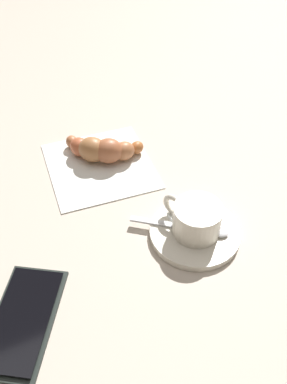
{
  "coord_description": "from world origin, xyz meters",
  "views": [
    {
      "loc": [
        0.44,
        -0.19,
        0.49
      ],
      "look_at": [
        0.01,
        0.02,
        0.01
      ],
      "focal_mm": 40.97,
      "sensor_mm": 36.0,
      "label": 1
    }
  ],
  "objects_px": {
    "espresso_cup": "(196,219)",
    "teaspoon": "(195,228)",
    "croissant": "(101,149)",
    "sugar_packet": "(188,211)",
    "napkin": "(100,165)",
    "saucer": "(195,232)",
    "cell_phone": "(23,320)"
  },
  "relations": [
    {
      "from": "saucer",
      "to": "teaspoon",
      "type": "height_order",
      "value": "teaspoon"
    },
    {
      "from": "cell_phone",
      "to": "sugar_packet",
      "type": "bearing_deg",
      "value": 103.96
    },
    {
      "from": "sugar_packet",
      "to": "croissant",
      "type": "height_order",
      "value": "croissant"
    },
    {
      "from": "espresso_cup",
      "to": "napkin",
      "type": "distance_m",
      "value": 0.21
    },
    {
      "from": "espresso_cup",
      "to": "saucer",
      "type": "bearing_deg",
      "value": 4.79
    },
    {
      "from": "saucer",
      "to": "napkin",
      "type": "height_order",
      "value": "saucer"
    },
    {
      "from": "sugar_packet",
      "to": "cell_phone",
      "type": "height_order",
      "value": "sugar_packet"
    },
    {
      "from": "espresso_cup",
      "to": "croissant",
      "type": "distance_m",
      "value": 0.22
    },
    {
      "from": "espresso_cup",
      "to": "teaspoon",
      "type": "height_order",
      "value": "espresso_cup"
    },
    {
      "from": "saucer",
      "to": "napkin",
      "type": "relative_size",
      "value": 0.75
    },
    {
      "from": "teaspoon",
      "to": "sugar_packet",
      "type": "distance_m",
      "value": 0.03
    },
    {
      "from": "espresso_cup",
      "to": "napkin",
      "type": "bearing_deg",
      "value": -160.54
    },
    {
      "from": "saucer",
      "to": "napkin",
      "type": "xyz_separation_m",
      "value": [
        -0.2,
        -0.07,
        -0.0
      ]
    },
    {
      "from": "napkin",
      "to": "cell_phone",
      "type": "height_order",
      "value": "cell_phone"
    },
    {
      "from": "saucer",
      "to": "teaspoon",
      "type": "distance_m",
      "value": 0.01
    },
    {
      "from": "saucer",
      "to": "teaspoon",
      "type": "relative_size",
      "value": 1.07
    },
    {
      "from": "espresso_cup",
      "to": "teaspoon",
      "type": "distance_m",
      "value": 0.02
    },
    {
      "from": "teaspoon",
      "to": "sugar_packet",
      "type": "height_order",
      "value": "teaspoon"
    },
    {
      "from": "teaspoon",
      "to": "napkin",
      "type": "distance_m",
      "value": 0.21
    },
    {
      "from": "espresso_cup",
      "to": "napkin",
      "type": "height_order",
      "value": "espresso_cup"
    },
    {
      "from": "espresso_cup",
      "to": "napkin",
      "type": "xyz_separation_m",
      "value": [
        -0.2,
        -0.07,
        -0.03
      ]
    },
    {
      "from": "espresso_cup",
      "to": "napkin",
      "type": "relative_size",
      "value": 0.52
    },
    {
      "from": "saucer",
      "to": "napkin",
      "type": "distance_m",
      "value": 0.21
    },
    {
      "from": "saucer",
      "to": "teaspoon",
      "type": "xyz_separation_m",
      "value": [
        -0.0,
        0.0,
        0.01
      ]
    },
    {
      "from": "teaspoon",
      "to": "sugar_packet",
      "type": "bearing_deg",
      "value": 167.84
    },
    {
      "from": "croissant",
      "to": "napkin",
      "type": "bearing_deg",
      "value": -32.55
    },
    {
      "from": "croissant",
      "to": "sugar_packet",
      "type": "bearing_deg",
      "value": 20.89
    },
    {
      "from": "saucer",
      "to": "espresso_cup",
      "type": "distance_m",
      "value": 0.03
    },
    {
      "from": "espresso_cup",
      "to": "teaspoon",
      "type": "bearing_deg",
      "value": 24.83
    },
    {
      "from": "saucer",
      "to": "espresso_cup",
      "type": "xyz_separation_m",
      "value": [
        -0.0,
        -0.0,
        0.03
      ]
    },
    {
      "from": "saucer",
      "to": "napkin",
      "type": "bearing_deg",
      "value": -160.61
    },
    {
      "from": "napkin",
      "to": "cell_phone",
      "type": "relative_size",
      "value": 1.04
    }
  ]
}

